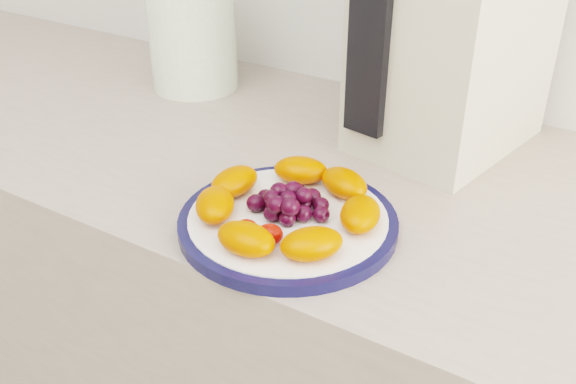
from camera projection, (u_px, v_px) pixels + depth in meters
The scene contains 7 objects.
counter at pixel (308, 379), 1.16m from camera, with size 3.50×0.60×0.90m, color #A19084.
plate_rim at pixel (288, 222), 0.77m from camera, with size 0.26×0.26×0.01m, color #0E1139.
plate_face at pixel (288, 222), 0.77m from camera, with size 0.24×0.24×0.02m, color white.
canister at pixel (193, 37), 1.14m from camera, with size 0.16×0.16×0.19m, color #3B6F16.
appliance_body at pixel (457, 31), 0.90m from camera, with size 0.19×0.27×0.34m, color beige.
appliance_panel at pixel (370, 43), 0.84m from camera, with size 0.06×0.02×0.25m, color black.
fruit_plate at pixel (287, 204), 0.76m from camera, with size 0.23×0.22×0.04m.
Camera 1 is at (0.41, 0.47, 1.33)m, focal length 40.00 mm.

